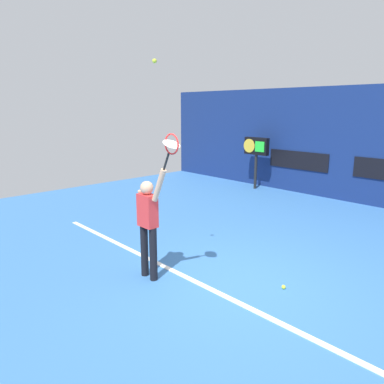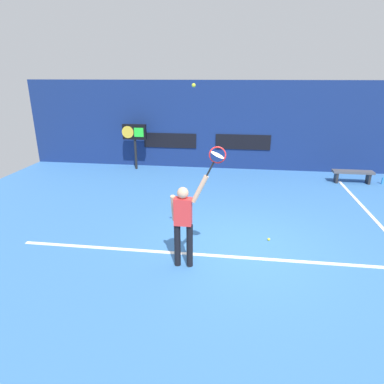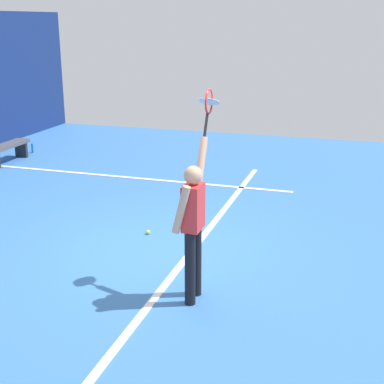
% 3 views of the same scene
% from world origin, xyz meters
% --- Properties ---
extents(ground_plane, '(18.00, 18.00, 0.00)m').
position_xyz_m(ground_plane, '(0.00, 0.00, 0.00)').
color(ground_plane, '#3870B2').
extents(sponsor_banner_portside, '(2.20, 0.03, 0.60)m').
position_xyz_m(sponsor_banner_portside, '(-3.00, 6.71, 1.11)').
color(sponsor_banner_portside, black).
extents(court_baseline, '(10.00, 0.10, 0.01)m').
position_xyz_m(court_baseline, '(0.00, -0.45, 0.01)').
color(court_baseline, white).
rests_on(court_baseline, ground_plane).
extents(tennis_player, '(0.74, 0.31, 1.95)m').
position_xyz_m(tennis_player, '(-1.20, -0.90, 1.01)').
color(tennis_player, black).
rests_on(tennis_player, ground_plane).
extents(tennis_racket, '(0.42, 0.27, 0.62)m').
position_xyz_m(tennis_racket, '(-0.58, -0.90, 2.30)').
color(tennis_racket, black).
extents(tennis_ball, '(0.07, 0.07, 0.07)m').
position_xyz_m(tennis_ball, '(-1.01, -0.84, 3.53)').
color(tennis_ball, '#CCE033').
extents(scoreboard_clock, '(0.96, 0.20, 1.83)m').
position_xyz_m(scoreboard_clock, '(-4.33, 6.14, 1.44)').
color(scoreboard_clock, black).
rests_on(scoreboard_clock, ground_plane).
extents(spare_ball, '(0.07, 0.07, 0.07)m').
position_xyz_m(spare_ball, '(0.61, 0.42, 0.03)').
color(spare_ball, '#CCE033').
rests_on(spare_ball, ground_plane).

